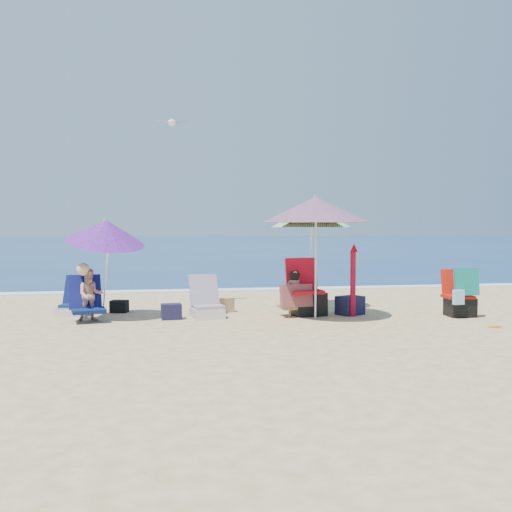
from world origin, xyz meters
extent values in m
plane|color=#D8BC84|center=(0.00, 0.00, 0.00)|extent=(120.00, 120.00, 0.00)
cube|color=navy|center=(0.00, 45.00, -0.05)|extent=(120.00, 80.00, 0.12)
cube|color=white|center=(0.00, 5.10, 0.02)|extent=(120.00, 0.50, 0.04)
cylinder|color=silver|center=(0.70, 0.50, 1.01)|extent=(0.04, 0.04, 2.02)
cone|color=red|center=(0.69, 0.51, 1.94)|extent=(2.03, 2.03, 0.46)
cylinder|color=silver|center=(0.68, 0.53, 2.15)|extent=(0.03, 0.03, 0.12)
cylinder|color=white|center=(0.92, 1.65, 0.97)|extent=(0.05, 0.05, 1.94)
cone|color=green|center=(0.94, 1.76, 1.86)|extent=(1.99, 1.99, 0.46)
cylinder|color=white|center=(0.95, 1.89, 2.06)|extent=(0.04, 0.04, 0.12)
cylinder|color=white|center=(-3.01, 1.18, 0.80)|extent=(0.20, 0.39, 1.56)
cone|color=#B41996|center=(-2.98, 1.01, 1.55)|extent=(1.86, 1.89, 0.72)
cylinder|color=silver|center=(-3.01, 0.99, 1.73)|extent=(0.05, 0.06, 0.11)
cylinder|color=maroon|center=(1.42, 0.59, 0.60)|extent=(0.13, 0.13, 1.21)
cone|color=#A20B0F|center=(1.43, 0.58, 1.26)|extent=(0.18, 0.18, 0.15)
cube|color=#0D234A|center=(-3.60, 1.59, 0.18)|extent=(0.58, 0.53, 0.06)
cube|color=#0C1443|center=(-3.57, 1.78, 0.45)|extent=(0.55, 0.38, 0.54)
cube|color=silver|center=(-3.65, 1.47, 0.08)|extent=(0.60, 0.55, 0.16)
cube|color=#E77C51|center=(-1.19, 0.93, 0.19)|extent=(0.60, 0.55, 0.06)
cube|color=#D14A53|center=(-1.25, 1.15, 0.48)|extent=(0.57, 0.40, 0.56)
cube|color=silver|center=(-1.21, 0.84, 0.08)|extent=(0.63, 0.58, 0.17)
cube|color=#A30B19|center=(0.56, 0.79, 0.45)|extent=(0.66, 0.61, 0.06)
cube|color=red|center=(0.58, 1.10, 0.75)|extent=(0.62, 0.24, 0.60)
cube|color=black|center=(0.66, 0.89, 0.21)|extent=(0.64, 0.58, 0.43)
cube|color=#A6150B|center=(3.32, 0.28, 0.36)|extent=(0.51, 0.46, 0.05)
cube|color=red|center=(3.35, 0.49, 0.61)|extent=(0.49, 0.16, 0.49)
cube|color=black|center=(3.36, 0.28, 0.17)|extent=(0.49, 0.44, 0.35)
cube|color=#0A8872|center=(3.37, 0.09, 0.65)|extent=(0.44, 0.18, 0.49)
cube|color=#85C7D5|center=(3.17, 0.00, 0.39)|extent=(0.20, 0.11, 0.26)
imported|color=#A97065|center=(0.35, 0.76, 0.42)|extent=(0.33, 0.24, 0.84)
cube|color=#3D1074|center=(0.35, 0.81, 0.17)|extent=(0.52, 0.47, 0.06)
cube|color=#300D61|center=(0.38, 0.66, 0.39)|extent=(0.60, 0.28, 0.43)
sphere|color=black|center=(0.37, 0.76, 0.75)|extent=(0.21, 0.21, 0.21)
imported|color=tan|center=(-3.24, 0.84, 0.46)|extent=(0.50, 0.43, 0.91)
cube|color=#0C1846|center=(-3.26, 0.72, 0.20)|extent=(0.64, 0.59, 0.07)
cube|color=#0D114C|center=(-3.35, 1.00, 0.50)|extent=(0.61, 0.42, 0.59)
sphere|color=#D8B47C|center=(-3.35, 0.82, 0.91)|extent=(0.22, 0.22, 0.22)
cube|color=#1A1834|center=(-1.85, 0.82, 0.14)|extent=(0.37, 0.28, 0.27)
cube|color=black|center=(-2.82, 1.80, 0.12)|extent=(0.37, 0.31, 0.23)
cube|color=tan|center=(-0.83, 1.50, 0.14)|extent=(0.38, 0.33, 0.28)
cube|color=#191836|center=(1.45, 0.82, 0.17)|extent=(0.56, 0.51, 0.34)
cube|color=orange|center=(3.33, -0.89, 0.01)|extent=(0.21, 0.12, 0.03)
ellipsoid|color=white|center=(-1.78, 2.59, 3.76)|extent=(0.20, 0.35, 0.13)
cube|color=#92959A|center=(-2.00, 2.61, 3.78)|extent=(0.34, 0.12, 0.07)
cube|color=gray|center=(-1.61, 2.58, 3.78)|extent=(0.34, 0.12, 0.07)
camera|label=1|loc=(-2.03, -9.48, 1.66)|focal=40.63mm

